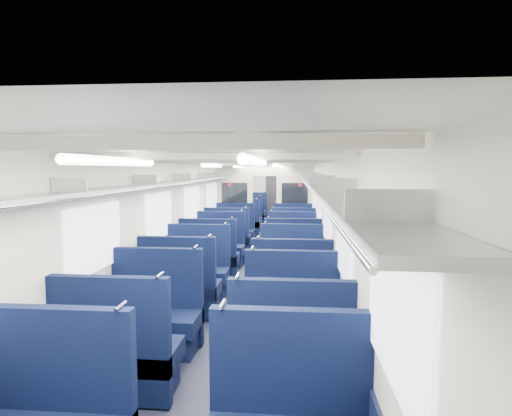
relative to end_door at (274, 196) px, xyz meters
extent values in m
cube|color=black|center=(0.00, -8.94, -1.00)|extent=(2.80, 18.00, 0.01)
cube|color=white|center=(0.00, -8.94, 1.35)|extent=(2.80, 18.00, 0.01)
cube|color=beige|center=(-1.40, -8.94, 0.18)|extent=(0.02, 18.00, 2.35)
cube|color=black|center=(-1.39, -8.94, -0.65)|extent=(0.03, 17.90, 0.70)
cube|color=beige|center=(1.40, -8.94, 0.18)|extent=(0.02, 18.00, 2.35)
cube|color=black|center=(1.39, -8.94, -0.65)|extent=(0.03, 17.90, 0.70)
cube|color=beige|center=(0.00, 0.06, 0.18)|extent=(2.80, 0.02, 2.35)
cube|color=#B2B5BA|center=(-1.22, -8.94, 0.97)|extent=(0.34, 17.40, 0.04)
cylinder|color=silver|center=(-1.04, -8.94, 0.95)|extent=(0.02, 17.40, 0.02)
cube|color=#B2B5BA|center=(-1.22, -14.94, 1.05)|extent=(0.34, 0.03, 0.14)
cube|color=#B2B5BA|center=(-1.22, -12.94, 1.05)|extent=(0.34, 0.03, 0.14)
cube|color=#B2B5BA|center=(-1.22, -10.94, 1.05)|extent=(0.34, 0.03, 0.14)
cube|color=#B2B5BA|center=(-1.22, -8.94, 1.05)|extent=(0.34, 0.03, 0.14)
cube|color=#B2B5BA|center=(-1.22, -6.94, 1.05)|extent=(0.34, 0.03, 0.14)
cube|color=#B2B5BA|center=(-1.22, -4.94, 1.05)|extent=(0.34, 0.03, 0.14)
cube|color=#B2B5BA|center=(-1.22, -2.94, 1.05)|extent=(0.34, 0.03, 0.14)
cube|color=#B2B5BA|center=(-1.22, -0.94, 1.05)|extent=(0.34, 0.03, 0.14)
cube|color=#B2B5BA|center=(1.22, -8.94, 0.97)|extent=(0.34, 17.40, 0.04)
cylinder|color=silver|center=(1.04, -8.94, 0.95)|extent=(0.02, 17.40, 0.02)
cube|color=#B2B5BA|center=(1.22, -16.94, 1.05)|extent=(0.34, 0.03, 0.14)
cube|color=#B2B5BA|center=(1.22, -14.94, 1.05)|extent=(0.34, 0.03, 0.14)
cube|color=#B2B5BA|center=(1.22, -12.94, 1.05)|extent=(0.34, 0.03, 0.14)
cube|color=#B2B5BA|center=(1.22, -10.94, 1.05)|extent=(0.34, 0.03, 0.14)
cube|color=#B2B5BA|center=(1.22, -8.94, 1.05)|extent=(0.34, 0.03, 0.14)
cube|color=#B2B5BA|center=(1.22, -6.94, 1.05)|extent=(0.34, 0.03, 0.14)
cube|color=#B2B5BA|center=(1.22, -4.94, 1.05)|extent=(0.34, 0.03, 0.14)
cube|color=#B2B5BA|center=(1.22, -2.94, 1.05)|extent=(0.34, 0.03, 0.14)
cube|color=#B2B5BA|center=(1.22, -0.94, 1.05)|extent=(0.34, 0.03, 0.14)
cube|color=white|center=(-1.38, -14.14, 0.42)|extent=(0.02, 1.30, 0.75)
cube|color=white|center=(-1.38, -11.84, 0.42)|extent=(0.02, 1.30, 0.75)
cube|color=white|center=(-1.38, -9.54, 0.42)|extent=(0.02, 1.30, 0.75)
cube|color=white|center=(-1.38, -7.24, 0.42)|extent=(0.02, 1.30, 0.75)
cube|color=white|center=(-1.38, -4.44, 0.42)|extent=(0.02, 1.30, 0.75)
cube|color=white|center=(-1.38, -2.14, 0.42)|extent=(0.02, 1.30, 0.75)
cube|color=white|center=(1.38, -16.44, 0.42)|extent=(0.02, 1.30, 0.75)
cube|color=white|center=(1.38, -14.14, 0.42)|extent=(0.02, 1.30, 0.75)
cube|color=white|center=(1.38, -11.84, 0.42)|extent=(0.02, 1.30, 0.75)
cube|color=white|center=(1.38, -9.54, 0.42)|extent=(0.02, 1.30, 0.75)
cube|color=white|center=(1.38, -7.24, 0.42)|extent=(0.02, 1.30, 0.75)
cube|color=white|center=(1.38, -4.44, 0.42)|extent=(0.02, 1.30, 0.75)
cube|color=white|center=(1.38, -2.14, 0.42)|extent=(0.02, 1.30, 0.75)
cube|color=beige|center=(0.00, -16.94, 1.31)|extent=(2.70, 0.06, 0.06)
cube|color=beige|center=(0.00, -14.94, 1.31)|extent=(2.70, 0.06, 0.06)
cube|color=beige|center=(0.00, -12.94, 1.31)|extent=(2.70, 0.06, 0.06)
cube|color=beige|center=(0.00, -10.94, 1.31)|extent=(2.70, 0.06, 0.06)
cube|color=beige|center=(0.00, -8.94, 1.31)|extent=(2.70, 0.06, 0.06)
cube|color=beige|center=(0.00, -6.94, 1.31)|extent=(2.70, 0.06, 0.06)
cube|color=beige|center=(0.00, -4.94, 1.31)|extent=(2.70, 0.06, 0.06)
cube|color=beige|center=(0.00, -2.94, 1.31)|extent=(2.70, 0.06, 0.06)
cube|color=beige|center=(0.00, -0.94, 1.31)|extent=(2.70, 0.06, 0.06)
cylinder|color=white|center=(-0.55, -15.44, 1.26)|extent=(0.07, 1.60, 0.07)
cylinder|color=white|center=(-0.55, -11.44, 1.26)|extent=(0.07, 1.60, 0.07)
cylinder|color=white|center=(-0.55, -7.94, 1.26)|extent=(0.07, 1.60, 0.07)
cylinder|color=white|center=(-0.55, -3.44, 1.26)|extent=(0.07, 1.60, 0.07)
cylinder|color=white|center=(0.55, -15.44, 1.26)|extent=(0.07, 1.60, 0.07)
cylinder|color=white|center=(0.55, -11.44, 1.26)|extent=(0.07, 1.60, 0.07)
cylinder|color=white|center=(0.55, -7.94, 1.26)|extent=(0.07, 1.60, 0.07)
cylinder|color=white|center=(0.55, -3.44, 1.26)|extent=(0.07, 1.60, 0.07)
cube|color=black|center=(0.00, 0.00, 0.00)|extent=(0.75, 0.06, 2.00)
cube|color=beige|center=(-0.88, -6.40, 0.18)|extent=(1.05, 0.08, 2.35)
cube|color=black|center=(-0.87, -6.45, 0.40)|extent=(0.76, 0.02, 0.80)
cylinder|color=red|center=(-1.02, -6.45, 0.75)|extent=(0.12, 0.01, 0.12)
cube|color=beige|center=(0.88, -6.40, 0.18)|extent=(1.05, 0.08, 2.35)
cube|color=black|center=(0.87, -6.45, 0.40)|extent=(0.76, 0.02, 0.80)
cylinder|color=red|center=(1.02, -6.45, 0.75)|extent=(0.12, 0.01, 0.12)
cube|color=beige|center=(0.00, -6.40, 1.17)|extent=(0.70, 0.08, 0.35)
cube|color=#0B1435|center=(-0.83, -15.91, -0.37)|extent=(1.14, 0.11, 1.21)
cylinder|color=silver|center=(-0.35, -15.91, 0.25)|extent=(0.02, 0.17, 0.02)
cube|color=#0B1435|center=(0.83, -15.81, -0.37)|extent=(1.14, 0.11, 1.21)
cylinder|color=silver|center=(0.35, -15.81, 0.25)|extent=(0.02, 0.17, 0.02)
cube|color=#0B1435|center=(-0.83, -14.81, -0.61)|extent=(1.14, 0.59, 0.19)
cube|color=black|center=(-0.83, -14.81, -0.85)|extent=(1.04, 0.48, 0.29)
cube|color=#0B1435|center=(-0.83, -15.05, -0.37)|extent=(1.14, 0.11, 1.21)
cylinder|color=silver|center=(-0.35, -15.05, 0.25)|extent=(0.02, 0.17, 0.02)
cube|color=#0B1435|center=(0.83, -14.77, -0.61)|extent=(1.14, 0.59, 0.19)
cube|color=black|center=(0.83, -14.77, -0.85)|extent=(1.04, 0.48, 0.29)
cube|color=#0B1435|center=(0.83, -15.02, -0.37)|extent=(1.14, 0.11, 1.21)
cylinder|color=silver|center=(0.35, -15.02, 0.25)|extent=(0.02, 0.17, 0.02)
cube|color=#0B1435|center=(-0.83, -13.90, -0.61)|extent=(1.14, 0.59, 0.19)
cube|color=black|center=(-0.83, -13.90, -0.85)|extent=(1.04, 0.48, 0.29)
cube|color=#0B1435|center=(-0.83, -13.66, -0.37)|extent=(1.14, 0.11, 1.21)
cylinder|color=silver|center=(-0.35, -13.66, 0.25)|extent=(0.02, 0.17, 0.02)
cube|color=#0B1435|center=(0.83, -13.91, -0.61)|extent=(1.14, 0.59, 0.19)
cube|color=black|center=(0.83, -13.91, -0.85)|extent=(1.04, 0.48, 0.29)
cube|color=#0B1435|center=(0.83, -13.67, -0.37)|extent=(1.14, 0.11, 1.21)
cylinder|color=silver|center=(0.35, -13.67, 0.25)|extent=(0.02, 0.17, 0.02)
cube|color=#0B1435|center=(-0.83, -12.54, -0.61)|extent=(1.14, 0.59, 0.19)
cube|color=black|center=(-0.83, -12.54, -0.85)|extent=(1.04, 0.48, 0.29)
cube|color=#0B1435|center=(-0.83, -12.78, -0.37)|extent=(1.14, 0.11, 1.21)
cylinder|color=silver|center=(-0.35, -12.78, 0.25)|extent=(0.02, 0.17, 0.02)
cube|color=#0B1435|center=(0.83, -12.60, -0.61)|extent=(1.14, 0.59, 0.19)
cube|color=black|center=(0.83, -12.60, -0.85)|extent=(1.04, 0.48, 0.29)
cube|color=#0B1435|center=(0.83, -12.84, -0.37)|extent=(1.14, 0.11, 1.21)
cylinder|color=silver|center=(0.35, -12.84, 0.25)|extent=(0.02, 0.17, 0.02)
cube|color=#0B1435|center=(-0.83, -11.63, -0.61)|extent=(1.14, 0.59, 0.19)
cube|color=black|center=(-0.83, -11.63, -0.85)|extent=(1.04, 0.48, 0.29)
cube|color=#0B1435|center=(-0.83, -11.39, -0.37)|extent=(1.14, 0.11, 1.21)
cylinder|color=silver|center=(-0.35, -11.39, 0.25)|extent=(0.02, 0.17, 0.02)
cube|color=#0B1435|center=(0.83, -11.46, -0.61)|extent=(1.14, 0.59, 0.19)
cube|color=black|center=(0.83, -11.46, -0.85)|extent=(1.04, 0.48, 0.29)
cube|color=#0B1435|center=(0.83, -11.21, -0.37)|extent=(1.14, 0.11, 1.21)
cylinder|color=silver|center=(0.35, -11.21, 0.25)|extent=(0.02, 0.17, 0.02)
cube|color=#0B1435|center=(-0.83, -10.33, -0.61)|extent=(1.14, 0.59, 0.19)
cube|color=black|center=(-0.83, -10.33, -0.85)|extent=(1.04, 0.48, 0.29)
cube|color=#0B1435|center=(-0.83, -10.58, -0.37)|extent=(1.14, 0.11, 1.21)
cylinder|color=silver|center=(-0.35, -10.58, 0.25)|extent=(0.02, 0.17, 0.02)
cube|color=#0B1435|center=(0.83, -10.13, -0.61)|extent=(1.14, 0.59, 0.19)
cube|color=black|center=(0.83, -10.13, -0.85)|extent=(1.04, 0.48, 0.29)
cube|color=#0B1435|center=(0.83, -10.37, -0.37)|extent=(1.14, 0.11, 1.21)
cylinder|color=silver|center=(0.35, -10.37, 0.25)|extent=(0.02, 0.17, 0.02)
cube|color=#0B1435|center=(-0.83, -9.36, -0.61)|extent=(1.14, 0.59, 0.19)
cube|color=black|center=(-0.83, -9.36, -0.85)|extent=(1.04, 0.48, 0.29)
cube|color=#0B1435|center=(-0.83, -9.11, -0.37)|extent=(1.14, 0.11, 1.21)
cylinder|color=silver|center=(-0.35, -9.11, 0.25)|extent=(0.02, 0.17, 0.02)
cube|color=#0B1435|center=(0.83, -9.27, -0.61)|extent=(1.14, 0.59, 0.19)
cube|color=black|center=(0.83, -9.27, -0.85)|extent=(1.04, 0.48, 0.29)
cube|color=#0B1435|center=(0.83, -9.02, -0.37)|extent=(1.14, 0.11, 1.21)
cylinder|color=silver|center=(0.35, -9.02, 0.25)|extent=(0.02, 0.17, 0.02)
cube|color=#0B1435|center=(-0.83, -7.97, -0.61)|extent=(1.14, 0.59, 0.19)
cube|color=black|center=(-0.83, -7.97, -0.85)|extent=(1.04, 0.48, 0.29)
cube|color=#0B1435|center=(-0.83, -8.21, -0.37)|extent=(1.14, 0.11, 1.21)
cylinder|color=silver|center=(-0.35, -8.21, 0.25)|extent=(0.02, 0.17, 0.02)
cube|color=#0B1435|center=(0.83, -7.83, -0.61)|extent=(1.14, 0.59, 0.19)
cube|color=black|center=(0.83, -7.83, -0.85)|extent=(1.04, 0.48, 0.29)
cube|color=#0B1435|center=(0.83, -8.08, -0.37)|extent=(1.14, 0.11, 1.21)
cylinder|color=silver|center=(0.35, -8.08, 0.25)|extent=(0.02, 0.17, 0.02)
cube|color=#0B1435|center=(-0.83, -6.93, -0.61)|extent=(1.14, 0.59, 0.19)
cube|color=black|center=(-0.83, -6.93, -0.85)|extent=(1.04, 0.48, 0.29)
cube|color=#0B1435|center=(-0.83, -6.69, -0.37)|extent=(1.14, 0.11, 1.21)
cylinder|color=silver|center=(-0.35, -6.69, 0.25)|extent=(0.02, 0.17, 0.02)
cube|color=#0B1435|center=(0.83, -6.97, -0.61)|extent=(1.14, 0.59, 0.19)
cube|color=black|center=(0.83, -6.97, -0.85)|extent=(1.04, 0.48, 0.29)
cube|color=#0B1435|center=(0.83, -6.73, -0.37)|extent=(1.14, 0.11, 1.21)
cylinder|color=silver|center=(0.35, -6.73, 0.25)|extent=(0.02, 0.17, 0.02)
cube|color=#0B1435|center=(-0.83, -4.81, -0.61)|extent=(1.14, 0.59, 0.19)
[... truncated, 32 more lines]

